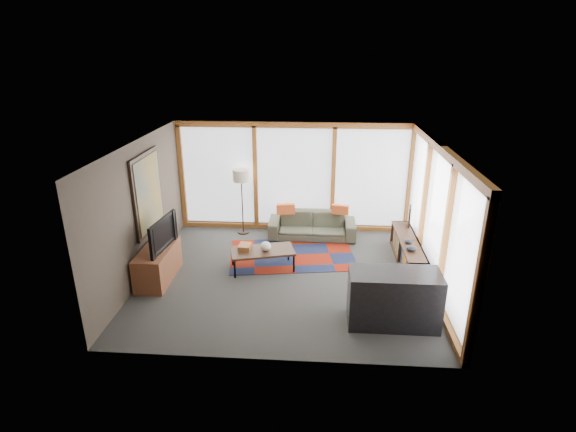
# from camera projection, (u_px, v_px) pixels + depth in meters

# --- Properties ---
(ground) EXTENTS (5.50, 5.50, 0.00)m
(ground) POSITION_uv_depth(u_px,v_px,m) (287.00, 276.00, 8.75)
(ground) COLOR #2A2A28
(ground) RESTS_ON ground
(room_envelope) EXTENTS (5.52, 5.02, 2.62)m
(room_envelope) POSITION_uv_depth(u_px,v_px,m) (314.00, 192.00, 8.69)
(room_envelope) COLOR #483E32
(room_envelope) RESTS_ON ground
(rug) EXTENTS (2.83, 2.04, 0.01)m
(rug) POSITION_uv_depth(u_px,v_px,m) (292.00, 255.00, 9.62)
(rug) COLOR maroon
(rug) RESTS_ON ground
(sofa) EXTENTS (2.00, 0.79, 0.58)m
(sofa) POSITION_uv_depth(u_px,v_px,m) (312.00, 225.00, 10.43)
(sofa) COLOR #3C3D2D
(sofa) RESTS_ON ground
(pillow_left) EXTENTS (0.44, 0.20, 0.23)m
(pillow_left) POSITION_uv_depth(u_px,v_px,m) (286.00, 209.00, 10.28)
(pillow_left) COLOR #D35523
(pillow_left) RESTS_ON sofa
(pillow_right) EXTENTS (0.41, 0.21, 0.21)m
(pillow_right) POSITION_uv_depth(u_px,v_px,m) (340.00, 210.00, 10.27)
(pillow_right) COLOR #D35523
(pillow_right) RESTS_ON sofa
(floor_lamp) EXTENTS (0.39, 0.39, 1.56)m
(floor_lamp) POSITION_uv_depth(u_px,v_px,m) (242.00, 202.00, 10.49)
(floor_lamp) COLOR #312219
(floor_lamp) RESTS_ON ground
(coffee_table) EXTENTS (1.36, 0.92, 0.41)m
(coffee_table) POSITION_uv_depth(u_px,v_px,m) (263.00, 259.00, 8.96)
(coffee_table) COLOR black
(coffee_table) RESTS_ON ground
(book_stack) EXTENTS (0.25, 0.31, 0.10)m
(book_stack) POSITION_uv_depth(u_px,v_px,m) (245.00, 247.00, 8.92)
(book_stack) COLOR #965A2E
(book_stack) RESTS_ON coffee_table
(vase) EXTENTS (0.25, 0.25, 0.18)m
(vase) POSITION_uv_depth(u_px,v_px,m) (266.00, 246.00, 8.84)
(vase) COLOR beige
(vase) RESTS_ON coffee_table
(bookshelf) EXTENTS (0.39, 2.12, 0.53)m
(bookshelf) POSITION_uv_depth(u_px,v_px,m) (408.00, 252.00, 9.15)
(bookshelf) COLOR black
(bookshelf) RESTS_ON ground
(bowl_a) EXTENTS (0.24, 0.24, 0.10)m
(bowl_a) POSITION_uv_depth(u_px,v_px,m) (411.00, 248.00, 8.57)
(bowl_a) COLOR black
(bowl_a) RESTS_ON bookshelf
(bowl_b) EXTENTS (0.17, 0.17, 0.08)m
(bowl_b) POSITION_uv_depth(u_px,v_px,m) (408.00, 241.00, 8.90)
(bowl_b) COLOR black
(bowl_b) RESTS_ON bookshelf
(shelf_picture) EXTENTS (0.11, 0.33, 0.43)m
(shelf_picture) POSITION_uv_depth(u_px,v_px,m) (410.00, 216.00, 9.71)
(shelf_picture) COLOR black
(shelf_picture) RESTS_ON bookshelf
(tv_console) EXTENTS (0.54, 1.28, 0.64)m
(tv_console) POSITION_uv_depth(u_px,v_px,m) (158.00, 264.00, 8.53)
(tv_console) COLOR brown
(tv_console) RESTS_ON ground
(television) EXTENTS (0.26, 1.07, 0.61)m
(television) POSITION_uv_depth(u_px,v_px,m) (158.00, 233.00, 8.32)
(television) COLOR black
(television) RESTS_ON tv_console
(bar_counter) EXTENTS (1.43, 0.67, 0.90)m
(bar_counter) POSITION_uv_depth(u_px,v_px,m) (394.00, 298.00, 7.12)
(bar_counter) COLOR black
(bar_counter) RESTS_ON ground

